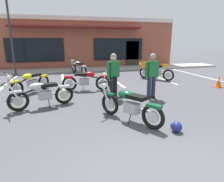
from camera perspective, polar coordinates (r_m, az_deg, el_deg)
name	(u,v)px	position (r m, az deg, el deg)	size (l,w,h in m)	color
ground_plane	(108,107)	(6.38, -1.09, -4.73)	(80.00, 80.00, 0.00)	#47474C
sidewalk_kerb	(81,69)	(14.43, -9.02, 6.28)	(22.00, 1.80, 0.14)	#A8A59E
brick_storefront_building	(76,43)	(18.25, -10.60, 13.81)	(15.75, 6.78, 3.87)	brown
painted_stall_lines	(88,80)	(10.92, -7.03, 3.35)	(13.85, 4.80, 0.01)	silver
motorcycle_foreground_classic	(129,105)	(5.18, 5.00, -4.00)	(1.37, 1.86, 0.98)	black
motorcycle_red_sportbike	(30,82)	(8.64, -22.91, 2.43)	(1.52, 1.77, 0.98)	black
motorcycle_black_cruiser	(79,67)	(12.70, -9.84, 6.92)	(1.05, 2.02, 0.98)	black
motorcycle_silver_naked	(154,70)	(11.14, 12.32, 6.09)	(1.50, 1.78, 0.98)	black
motorcycle_blue_standard	(87,80)	(8.44, -7.49, 3.20)	(2.09, 0.77, 0.98)	black
motorcycle_green_cafe_racer	(41,94)	(6.62, -20.07, -0.73)	(2.05, 0.96, 0.98)	black
person_in_black_shirt	(152,73)	(7.26, 11.67, 5.11)	(0.61, 0.33, 1.68)	black
person_in_shorts_foreground	(113,73)	(7.13, 0.39, 5.24)	(0.58, 0.40, 1.68)	black
helmet_on_pavement	(177,127)	(4.91, 18.49, -10.01)	(0.26, 0.26, 0.26)	navy
traffic_cone	(219,82)	(10.31, 28.96, 2.41)	(0.34, 0.34, 0.53)	orange
parking_lot_lamp_post	(9,25)	(13.33, -28.09, 16.80)	(0.24, 0.76, 4.58)	#2D2D33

